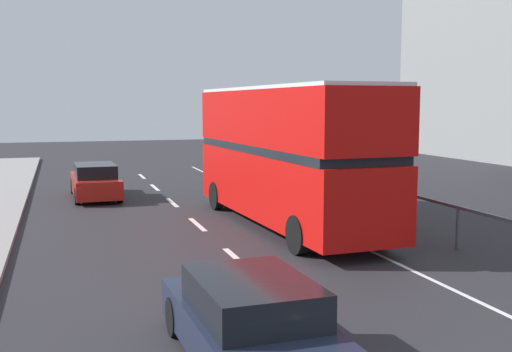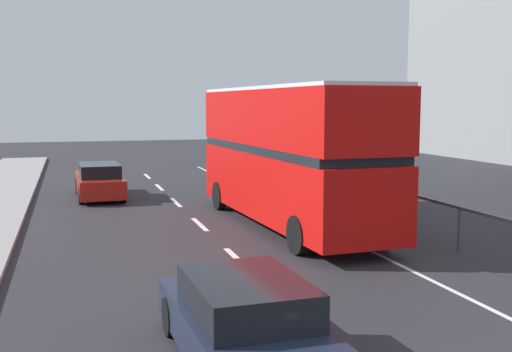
# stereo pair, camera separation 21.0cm
# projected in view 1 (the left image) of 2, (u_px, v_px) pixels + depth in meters

# --- Properties ---
(lane_paint_markings) EXTENTS (3.66, 46.00, 0.01)m
(lane_paint_markings) POSITION_uv_depth(u_px,v_px,m) (340.00, 265.00, 14.61)
(lane_paint_markings) COLOR silver
(lane_paint_markings) RESTS_ON ground
(bridge_side_railing) EXTENTS (0.10, 42.00, 1.15)m
(bridge_side_railing) POSITION_uv_depth(u_px,v_px,m) (458.00, 214.00, 16.14)
(bridge_side_railing) COLOR #4A5158
(bridge_side_railing) RESTS_ON ground
(double_decker_bus_red) EXTENTS (2.98, 10.22, 4.29)m
(double_decker_bus_red) POSITION_uv_depth(u_px,v_px,m) (286.00, 152.00, 19.05)
(double_decker_bus_red) COLOR red
(double_decker_bus_red) RESTS_ON ground
(hatchback_car_near) EXTENTS (1.90, 4.17, 1.31)m
(hatchback_car_near) POSITION_uv_depth(u_px,v_px,m) (249.00, 321.00, 9.07)
(hatchback_car_near) COLOR #1A2136
(hatchback_car_near) RESTS_ON ground
(sedan_car_ahead) EXTENTS (1.85, 4.52, 1.40)m
(sedan_car_ahead) POSITION_uv_depth(u_px,v_px,m) (95.00, 181.00, 24.94)
(sedan_car_ahead) COLOR maroon
(sedan_car_ahead) RESTS_ON ground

